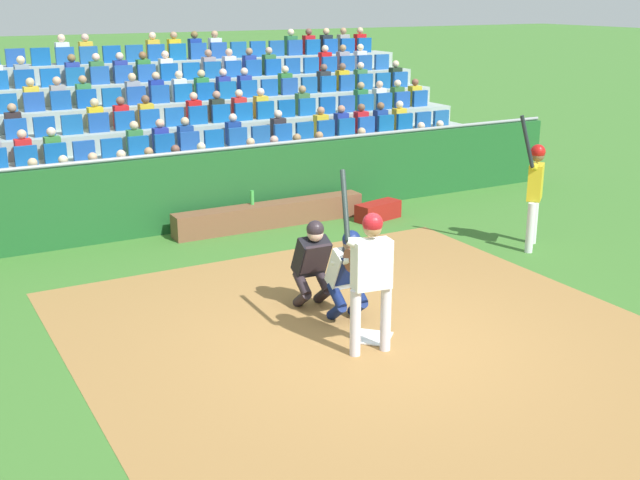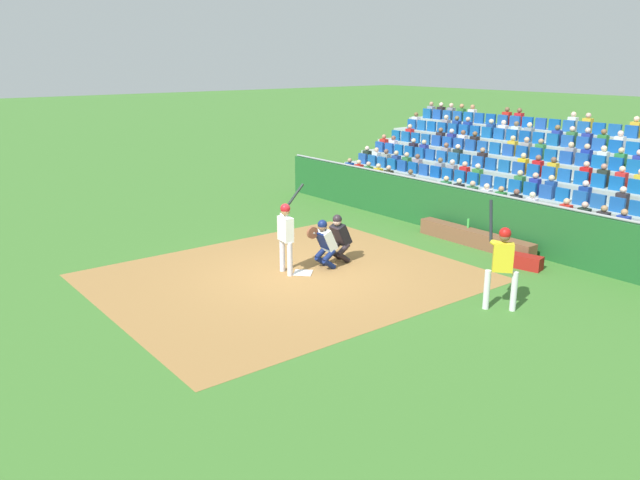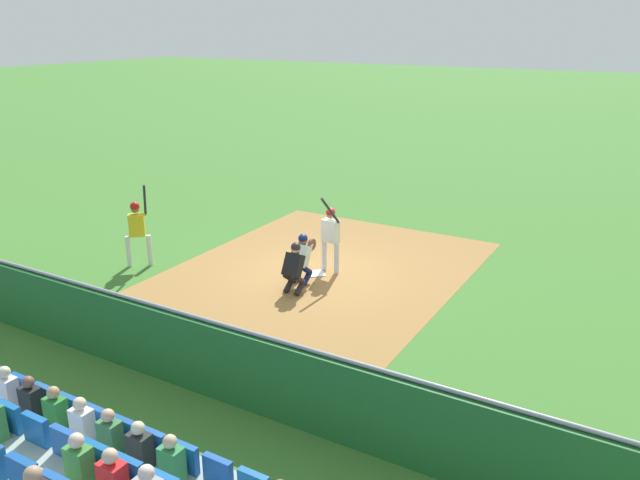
# 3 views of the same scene
# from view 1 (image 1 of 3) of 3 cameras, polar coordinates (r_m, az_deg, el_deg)

# --- Properties ---
(ground_plane) EXTENTS (160.00, 160.00, 0.00)m
(ground_plane) POSITION_cam_1_polar(r_m,az_deg,el_deg) (10.10, 3.81, -7.07)
(ground_plane) COLOR #3D732C
(infield_dirt_patch) EXTENTS (7.10, 8.48, 0.01)m
(infield_dirt_patch) POSITION_cam_1_polar(r_m,az_deg,el_deg) (9.72, 5.42, -8.09)
(infield_dirt_patch) COLOR olive
(infield_dirt_patch) RESTS_ON ground_plane
(home_plate_marker) EXTENTS (0.62, 0.62, 0.02)m
(home_plate_marker) POSITION_cam_1_polar(r_m,az_deg,el_deg) (10.09, 3.81, -6.98)
(home_plate_marker) COLOR white
(home_plate_marker) RESTS_ON infield_dirt_patch
(batter_at_plate) EXTENTS (0.59, 0.76, 2.16)m
(batter_at_plate) POSITION_cam_1_polar(r_m,az_deg,el_deg) (9.32, 3.64, -1.97)
(batter_at_plate) COLOR silver
(batter_at_plate) RESTS_ON ground_plane
(catcher_crouching) EXTENTS (0.47, 0.71, 1.28)m
(catcher_crouching) POSITION_cam_1_polar(r_m,az_deg,el_deg) (10.35, 2.03, -2.16)
(catcher_crouching) COLOR #0F1D4F
(catcher_crouching) RESTS_ON ground_plane
(home_plate_umpire) EXTENTS (0.47, 0.48, 1.28)m
(home_plate_umpire) POSITION_cam_1_polar(r_m,az_deg,el_deg) (10.80, -0.52, -1.40)
(home_plate_umpire) COLOR #281F24
(home_plate_umpire) RESTS_ON ground_plane
(dugout_wall) EXTENTS (16.19, 0.24, 1.47)m
(dugout_wall) POSITION_cam_1_polar(r_m,az_deg,el_deg) (14.77, -8.27, 3.59)
(dugout_wall) COLOR #1D5725
(dugout_wall) RESTS_ON ground_plane
(dugout_bench) EXTENTS (3.74, 0.40, 0.44)m
(dugout_bench) POSITION_cam_1_polar(r_m,az_deg,el_deg) (14.80, -3.57, 1.82)
(dugout_bench) COLOR brown
(dugout_bench) RESTS_ON ground_plane
(water_bottle_on_bench) EXTENTS (0.07, 0.07, 0.26)m
(water_bottle_on_bench) POSITION_cam_1_polar(r_m,az_deg,el_deg) (14.66, -4.89, 3.06)
(water_bottle_on_bench) COLOR green
(water_bottle_on_bench) RESTS_ON dugout_bench
(equipment_duffel_bag) EXTENTS (0.99, 0.57, 0.34)m
(equipment_duffel_bag) POSITION_cam_1_polar(r_m,az_deg,el_deg) (15.26, 4.19, 2.08)
(equipment_duffel_bag) COLOR maroon
(equipment_duffel_bag) RESTS_ON ground_plane
(on_deck_batter) EXTENTS (0.75, 0.54, 2.29)m
(on_deck_batter) POSITION_cam_1_polar(r_m,az_deg,el_deg) (13.75, 15.15, 3.87)
(on_deck_batter) COLOR silver
(on_deck_batter) RESTS_ON ground_plane
(bleacher_stand) EXTENTS (17.06, 5.72, 3.20)m
(bleacher_stand) POSITION_cam_1_polar(r_m,az_deg,el_deg) (19.80, -14.02, 7.42)
(bleacher_stand) COLOR #96A69E
(bleacher_stand) RESTS_ON ground_plane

